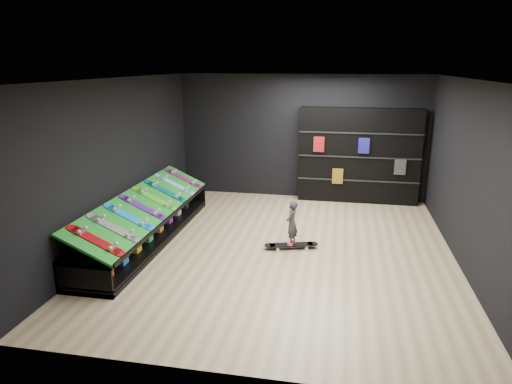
% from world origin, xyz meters
% --- Properties ---
extents(floor, '(6.00, 7.00, 0.01)m').
position_xyz_m(floor, '(0.00, 0.00, 0.00)').
color(floor, tan).
rests_on(floor, ground).
extents(ceiling, '(6.00, 7.00, 0.01)m').
position_xyz_m(ceiling, '(0.00, 0.00, 3.00)').
color(ceiling, white).
rests_on(ceiling, ground).
extents(wall_back, '(6.00, 0.02, 3.00)m').
position_xyz_m(wall_back, '(0.00, 3.50, 1.50)').
color(wall_back, black).
rests_on(wall_back, ground).
extents(wall_front, '(6.00, 0.02, 3.00)m').
position_xyz_m(wall_front, '(0.00, -3.50, 1.50)').
color(wall_front, black).
rests_on(wall_front, ground).
extents(wall_left, '(0.02, 7.00, 3.00)m').
position_xyz_m(wall_left, '(-3.00, 0.00, 1.50)').
color(wall_left, black).
rests_on(wall_left, ground).
extents(wall_right, '(0.02, 7.00, 3.00)m').
position_xyz_m(wall_right, '(3.00, 0.00, 1.50)').
color(wall_right, black).
rests_on(wall_right, ground).
extents(display_rack, '(0.90, 4.50, 0.50)m').
position_xyz_m(display_rack, '(-2.55, 0.00, 0.25)').
color(display_rack, black).
rests_on(display_rack, ground).
extents(turf_ramp, '(0.92, 4.50, 0.46)m').
position_xyz_m(turf_ramp, '(-2.50, 0.00, 0.71)').
color(turf_ramp, '#116B18').
rests_on(turf_ramp, display_rack).
extents(back_shelving, '(2.81, 0.33, 2.25)m').
position_xyz_m(back_shelving, '(1.39, 3.32, 1.12)').
color(back_shelving, black).
rests_on(back_shelving, ground).
extents(floor_skateboard, '(1.00, 0.48, 0.09)m').
position_xyz_m(floor_skateboard, '(0.18, 0.08, 0.04)').
color(floor_skateboard, black).
rests_on(floor_skateboard, ground).
extents(child, '(0.17, 0.21, 0.49)m').
position_xyz_m(child, '(0.18, 0.08, 0.33)').
color(child, black).
rests_on(child, floor_skateboard).
extents(display_board_0, '(0.93, 0.22, 0.50)m').
position_xyz_m(display_board_0, '(-2.49, -1.90, 0.74)').
color(display_board_0, red).
rests_on(display_board_0, turf_ramp).
extents(display_board_1, '(0.93, 0.22, 0.50)m').
position_xyz_m(display_board_1, '(-2.49, -1.36, 0.74)').
color(display_board_1, black).
rests_on(display_board_1, turf_ramp).
extents(display_board_2, '(0.93, 0.22, 0.50)m').
position_xyz_m(display_board_2, '(-2.49, -0.81, 0.74)').
color(display_board_2, blue).
rests_on(display_board_2, turf_ramp).
extents(display_board_3, '(0.93, 0.22, 0.50)m').
position_xyz_m(display_board_3, '(-2.49, -0.27, 0.74)').
color(display_board_3, purple).
rests_on(display_board_3, turf_ramp).
extents(display_board_4, '(0.93, 0.22, 0.50)m').
position_xyz_m(display_board_4, '(-2.49, 0.27, 0.74)').
color(display_board_4, green).
rests_on(display_board_4, turf_ramp).
extents(display_board_5, '(0.93, 0.22, 0.50)m').
position_xyz_m(display_board_5, '(-2.49, 0.81, 0.74)').
color(display_board_5, '#0C8C99').
rests_on(display_board_5, turf_ramp).
extents(display_board_6, '(0.93, 0.22, 0.50)m').
position_xyz_m(display_board_6, '(-2.49, 1.36, 0.74)').
color(display_board_6, '#0CB2E5').
rests_on(display_board_6, turf_ramp).
extents(display_board_7, '(0.93, 0.22, 0.50)m').
position_xyz_m(display_board_7, '(-2.49, 1.90, 0.74)').
color(display_board_7, '#2626BF').
rests_on(display_board_7, turf_ramp).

